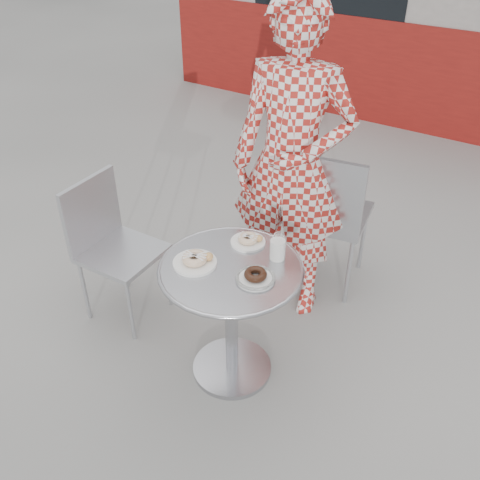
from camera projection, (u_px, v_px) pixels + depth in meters
The scene contains 9 objects.
ground at pixel (223, 368), 2.80m from camera, with size 60.00×60.00×0.00m, color #A29F9A.
bistro_table at pixel (231, 295), 2.51m from camera, with size 0.67×0.67×0.68m.
chair_far at pixel (326, 241), 3.26m from camera, with size 0.50×0.51×0.93m.
chair_left at pixel (124, 276), 3.03m from camera, with size 0.41×0.40×0.83m.
seated_person at pixel (291, 166), 2.78m from camera, with size 0.65×0.42×1.77m, color maroon.
plate_far at pixel (249, 240), 2.56m from camera, with size 0.17×0.17×0.04m.
plate_near at pixel (195, 260), 2.42m from camera, with size 0.20×0.20×0.05m.
plate_checker at pixel (255, 277), 2.33m from camera, with size 0.18×0.18×0.05m.
milk_cup at pixel (278, 249), 2.43m from camera, with size 0.08×0.08×0.12m.
Camera 1 is at (1.11, -1.57, 2.15)m, focal length 40.00 mm.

